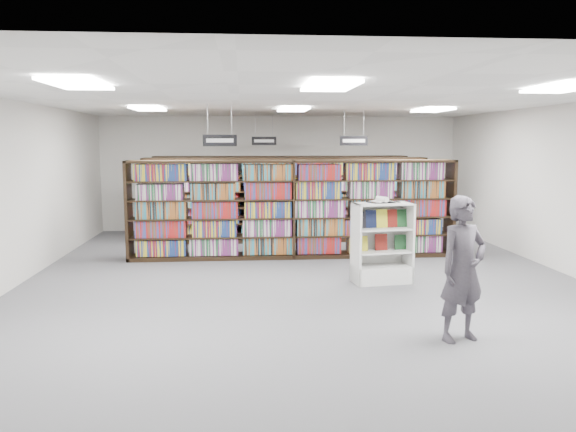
{
  "coord_description": "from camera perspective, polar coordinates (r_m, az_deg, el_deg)",
  "views": [
    {
      "loc": [
        -1.07,
        -9.92,
        2.48
      ],
      "look_at": [
        -0.23,
        0.5,
        1.1
      ],
      "focal_mm": 35.0,
      "sensor_mm": 36.0,
      "label": 1
    }
  ],
  "objects": [
    {
      "name": "open_book",
      "position": [
        10.02,
        9.61,
        1.56
      ],
      "size": [
        0.6,
        0.48,
        0.12
      ],
      "rotation": [
        0.0,
        0.0,
        0.38
      ],
      "color": "black",
      "rests_on": "endcap_display"
    },
    {
      "name": "bookshelf_row_far",
      "position": [
        15.72,
        -0.69,
        2.3
      ],
      "size": [
        7.0,
        0.6,
        2.1
      ],
      "color": "black",
      "rests_on": "floor"
    },
    {
      "name": "troffer_front_center",
      "position": [
        7.03,
        4.26,
        13.05
      ],
      "size": [
        0.6,
        1.2,
        0.04
      ],
      "primitive_type": "cube",
      "color": "white",
      "rests_on": "ceiling"
    },
    {
      "name": "troffer_front_right",
      "position": [
        8.05,
        26.33,
        11.6
      ],
      "size": [
        0.6,
        1.2,
        0.04
      ],
      "primitive_type": "cube",
      "color": "white",
      "rests_on": "ceiling"
    },
    {
      "name": "aisle_sign_right",
      "position": [
        13.17,
        6.7,
        7.69
      ],
      "size": [
        0.65,
        0.02,
        0.8
      ],
      "color": "#B2B2B7",
      "rests_on": "ceiling"
    },
    {
      "name": "wall_front",
      "position": [
        4.15,
        10.44,
        -4.83
      ],
      "size": [
        10.0,
        0.1,
        3.2
      ],
      "primitive_type": "cube",
      "color": "silver",
      "rests_on": "ground"
    },
    {
      "name": "wall_right",
      "position": [
        11.66,
        26.8,
        2.39
      ],
      "size": [
        0.1,
        12.0,
        3.2
      ],
      "primitive_type": "cube",
      "color": "silver",
      "rests_on": "ground"
    },
    {
      "name": "bookshelf_row_near",
      "position": [
        12.05,
        0.51,
        0.71
      ],
      "size": [
        7.0,
        0.6,
        2.1
      ],
      "color": "black",
      "rests_on": "floor"
    },
    {
      "name": "troffer_back_center",
      "position": [
        11.98,
        0.52,
        10.77
      ],
      "size": [
        0.6,
        1.2,
        0.04
      ],
      "primitive_type": "cube",
      "color": "white",
      "rests_on": "ceiling"
    },
    {
      "name": "bookshelf_row_mid",
      "position": [
        14.03,
        -0.22,
        1.67
      ],
      "size": [
        7.0,
        0.6,
        2.1
      ],
      "color": "black",
      "rests_on": "floor"
    },
    {
      "name": "floor",
      "position": [
        10.28,
        1.5,
        -6.44
      ],
      "size": [
        12.0,
        12.0,
        0.0
      ],
      "primitive_type": "plane",
      "color": "#4E4E52",
      "rests_on": "ground"
    },
    {
      "name": "troffer_front_left",
      "position": [
        7.21,
        -20.63,
        12.46
      ],
      "size": [
        0.6,
        1.2,
        0.04
      ],
      "primitive_type": "cube",
      "color": "white",
      "rests_on": "ceiling"
    },
    {
      "name": "ceiling",
      "position": [
        10.0,
        1.57,
        11.65
      ],
      "size": [
        10.0,
        12.0,
        0.1
      ],
      "primitive_type": "cube",
      "color": "white",
      "rests_on": "wall_back"
    },
    {
      "name": "aisle_sign_center",
      "position": [
        14.93,
        -2.45,
        7.71
      ],
      "size": [
        0.65,
        0.02,
        0.8
      ],
      "color": "#B2B2B7",
      "rests_on": "ceiling"
    },
    {
      "name": "troffer_back_left",
      "position": [
        12.09,
        -14.03,
        10.53
      ],
      "size": [
        0.6,
        1.2,
        0.04
      ],
      "primitive_type": "cube",
      "color": "white",
      "rests_on": "ceiling"
    },
    {
      "name": "wall_back",
      "position": [
        15.98,
        -0.77,
        4.36
      ],
      "size": [
        10.0,
        0.1,
        3.2
      ],
      "primitive_type": "cube",
      "color": "silver",
      "rests_on": "ground"
    },
    {
      "name": "shopper",
      "position": [
        7.33,
        17.32,
        -5.16
      ],
      "size": [
        0.77,
        0.63,
        1.83
      ],
      "primitive_type": "imported",
      "rotation": [
        0.0,
        0.0,
        0.33
      ],
      "color": "#433F48",
      "rests_on": "floor"
    },
    {
      "name": "aisle_sign_left",
      "position": [
        10.92,
        -6.94,
        7.74
      ],
      "size": [
        0.65,
        0.02,
        0.8
      ],
      "color": "#B2B2B7",
      "rests_on": "ceiling"
    },
    {
      "name": "wall_left",
      "position": [
        10.7,
        -26.16,
        2.04
      ],
      "size": [
        0.1,
        12.0,
        3.2
      ],
      "primitive_type": "cube",
      "color": "silver",
      "rests_on": "ground"
    },
    {
      "name": "endcap_display",
      "position": [
        10.13,
        9.44,
        -3.97
      ],
      "size": [
        1.08,
        0.64,
        1.42
      ],
      "rotation": [
        0.0,
        0.0,
        0.13
      ],
      "color": "silver",
      "rests_on": "floor"
    },
    {
      "name": "troffer_back_right",
      "position": [
        12.61,
        14.46,
        10.38
      ],
      "size": [
        0.6,
        1.2,
        0.04
      ],
      "primitive_type": "cube",
      "color": "white",
      "rests_on": "ceiling"
    }
  ]
}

